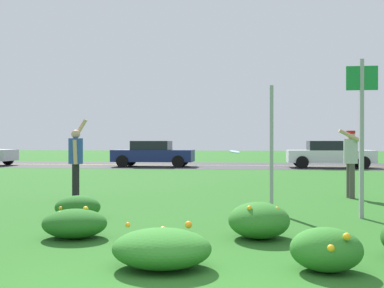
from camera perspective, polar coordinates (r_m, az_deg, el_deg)
The scene contains 15 objects.
ground_plane at distance 15.98m, azimuth 4.98°, elevation -4.76°, with size 120.00×120.00×0.00m, color #26601E.
highway_strip at distance 28.17m, azimuth 5.88°, elevation -2.58°, with size 120.00×8.30×0.01m, color #38383A.
highway_center_stripe at distance 28.17m, azimuth 5.88°, elevation -2.57°, with size 120.00×0.16×0.00m, color yellow.
daylily_clump_mid_left at distance 8.98m, azimuth -13.54°, elevation -7.36°, with size 0.83×0.75×0.42m.
daylily_clump_front_left at distance 7.22m, azimuth -13.88°, elevation -9.22°, with size 0.95×0.82×0.45m.
daylily_clump_front_center at distance 5.45m, azimuth 15.79°, elevation -12.06°, with size 0.78×0.69×0.47m.
daylily_clump_mid_center at distance 5.39m, azimuth -3.64°, elevation -12.37°, with size 1.11×0.95×0.49m.
daylily_clump_mid_right at distance 7.05m, azimuth 8.02°, elevation -9.04°, with size 0.89×0.96×0.52m.
sign_post_near_path at distance 9.53m, azimuth 9.51°, elevation -0.59°, with size 0.07×0.10×2.51m.
sign_post_by_roadside at distance 9.22m, azimuth 19.66°, elevation 2.43°, with size 0.56×0.10×2.91m.
person_thrower_blue_shirt at distance 11.75m, azimuth -13.75°, elevation -1.59°, with size 0.38×0.53×1.96m.
person_catcher_red_cap_gray_shirt at distance 12.44m, azimuth 18.46°, elevation -1.46°, with size 0.56×0.55×1.72m.
frisbee_pale_blue at distance 11.60m, azimuth 5.14°, elevation -0.94°, with size 0.26×0.26×0.10m.
car_navy_center_left at distance 26.84m, azimuth -4.71°, elevation -1.15°, with size 4.50×2.00×1.45m.
car_white_center_right at distance 26.61m, azimuth 16.14°, elevation -1.17°, with size 4.50×2.00×1.45m.
Camera 1 is at (0.58, -3.69, 1.40)m, focal length 44.50 mm.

